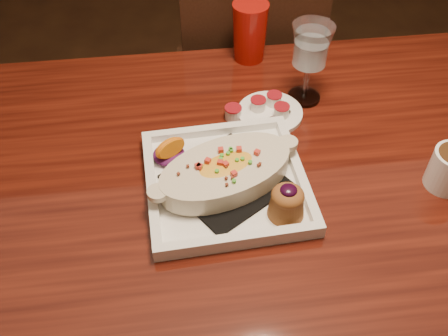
{
  "coord_description": "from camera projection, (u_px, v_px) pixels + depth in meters",
  "views": [
    {
      "loc": [
        -0.23,
        -0.67,
        1.48
      ],
      "look_at": [
        -0.15,
        -0.0,
        0.77
      ],
      "focal_mm": 40.0,
      "sensor_mm": 36.0,
      "label": 1
    }
  ],
  "objects": [
    {
      "name": "floor",
      "position": [
        271.0,
        333.0,
        1.56
      ],
      "size": [
        7.0,
        7.0,
        0.0
      ],
      "primitive_type": "plane",
      "color": "#321E10",
      "rests_on": "ground"
    },
    {
      "name": "creamer_loose",
      "position": [
        233.0,
        113.0,
        1.11
      ],
      "size": [
        0.04,
        0.04,
        0.03
      ],
      "color": "white",
      "rests_on": "table"
    },
    {
      "name": "chair_far",
      "position": [
        245.0,
        80.0,
        1.62
      ],
      "size": [
        0.42,
        0.42,
        0.93
      ],
      "rotation": [
        0.0,
        0.0,
        3.14
      ],
      "color": "black",
      "rests_on": "floor"
    },
    {
      "name": "red_tumbler",
      "position": [
        250.0,
        32.0,
        1.23
      ],
      "size": [
        0.09,
        0.09,
        0.15
      ],
      "primitive_type": "cone",
      "color": "#A6120B",
      "rests_on": "table"
    },
    {
      "name": "table",
      "position": [
        291.0,
        199.0,
        1.08
      ],
      "size": [
        1.5,
        0.9,
        0.75
      ],
      "color": "#5F1A0D",
      "rests_on": "floor"
    },
    {
      "name": "goblet",
      "position": [
        311.0,
        50.0,
        1.07
      ],
      "size": [
        0.09,
        0.09,
        0.19
      ],
      "color": "silver",
      "rests_on": "table"
    },
    {
      "name": "plate",
      "position": [
        229.0,
        177.0,
        0.95
      ],
      "size": [
        0.32,
        0.32,
        0.08
      ],
      "rotation": [
        0.0,
        0.0,
        0.05
      ],
      "color": "white",
      "rests_on": "table"
    },
    {
      "name": "saucer",
      "position": [
        270.0,
        111.0,
        1.12
      ],
      "size": [
        0.15,
        0.15,
        0.1
      ],
      "color": "white",
      "rests_on": "table"
    }
  ]
}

